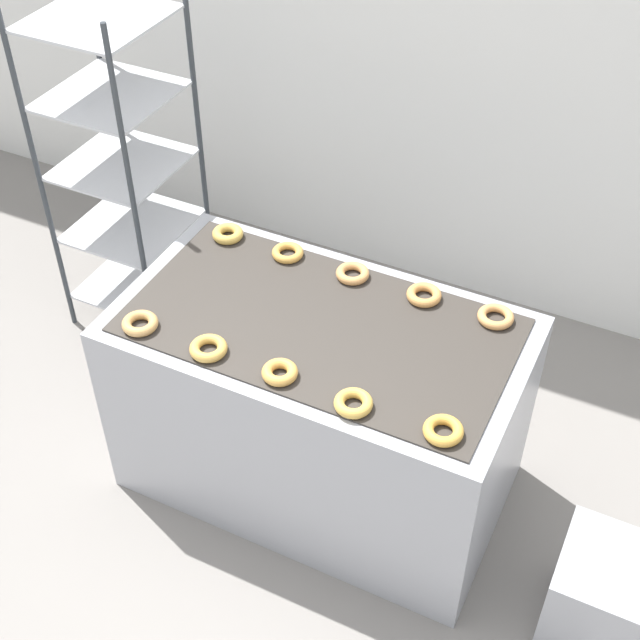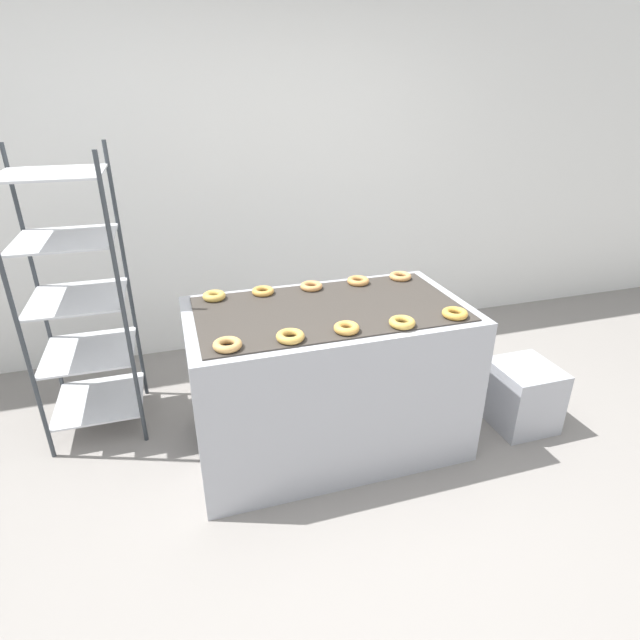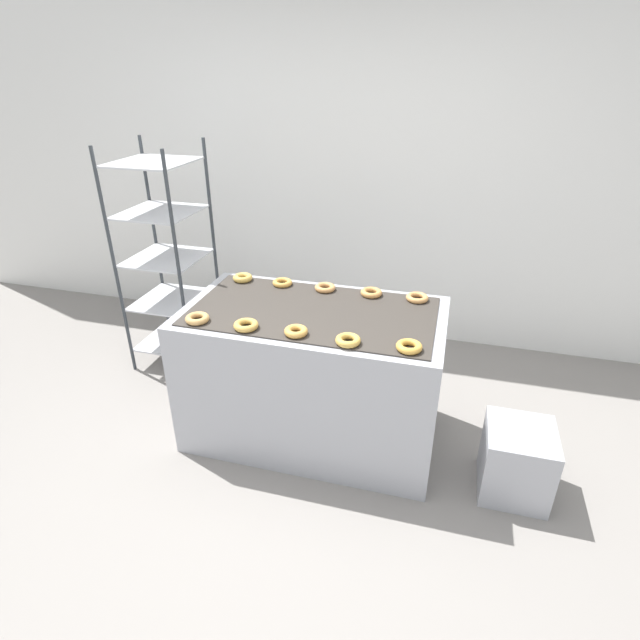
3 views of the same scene
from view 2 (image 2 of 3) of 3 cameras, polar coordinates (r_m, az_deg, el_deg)
The scene contains 15 objects.
ground_plane at distance 2.59m, azimuth 5.78°, elevation -22.22°, with size 14.00×14.00×0.00m, color gray.
wall_back at distance 3.83m, azimuth -6.10°, elevation 17.33°, with size 8.00×0.05×2.80m.
fryer_machine at distance 2.80m, azimuth 0.93°, elevation -6.69°, with size 1.48×0.83×0.85m.
baking_rack_cart at distance 3.09m, azimuth -25.92°, elevation 2.24°, with size 0.52×0.55×1.64m.
glaze_bin at distance 3.30m, azimuth 22.09°, elevation -7.99°, with size 0.35×0.37×0.40m.
donut_near_leftmost at distance 2.23m, azimuth -10.54°, elevation -2.79°, with size 0.13×0.13×0.04m, color tan.
donut_near_left at distance 2.26m, azimuth -3.41°, elevation -1.88°, with size 0.13×0.13×0.04m, color gold.
donut_near_center at distance 2.34m, azimuth 3.06°, elevation -0.92°, with size 0.12×0.12×0.04m, color gold.
donut_near_right at distance 2.43m, azimuth 9.36°, elevation -0.27°, with size 0.13×0.13×0.04m, color gold.
donut_near_rightmost at distance 2.58m, azimuth 15.16°, elevation 0.73°, with size 0.13×0.13×0.04m, color gold.
donut_far_leftmost at distance 2.77m, azimuth -12.01°, elevation 2.71°, with size 0.12×0.12×0.04m, color gold.
donut_far_left at distance 2.80m, azimuth -6.54°, elevation 3.30°, with size 0.12×0.12×0.03m, color gold.
donut_far_center at distance 2.85m, azimuth -1.00°, elevation 3.90°, with size 0.13×0.13×0.03m, color tan.
donut_far_right at distance 2.94m, azimuth 4.38°, elevation 4.49°, with size 0.13×0.13×0.03m, color #D6934E.
donut_far_rightmost at distance 3.05m, azimuth 9.17°, elevation 4.96°, with size 0.13×0.13×0.03m, color tan.
Camera 2 is at (-0.75, -1.60, 1.88)m, focal length 28.00 mm.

